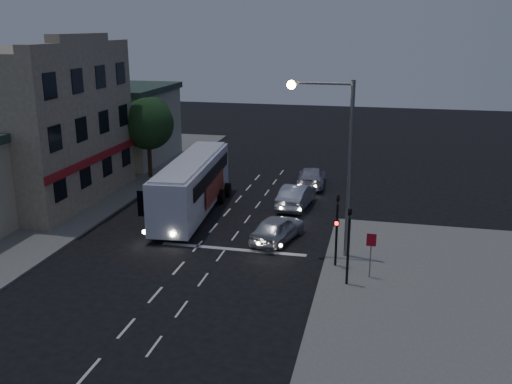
% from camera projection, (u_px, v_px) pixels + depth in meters
% --- Properties ---
extents(ground, '(120.00, 120.00, 0.00)m').
position_uv_depth(ground, '(185.00, 260.00, 29.28)').
color(ground, black).
extents(sidewalk_near, '(12.00, 24.00, 0.12)m').
position_uv_depth(sidewalk_near, '(460.00, 326.00, 22.77)').
color(sidewalk_near, slate).
rests_on(sidewalk_near, ground).
extents(sidewalk_far, '(12.00, 50.00, 0.12)m').
position_uv_depth(sidewalk_far, '(46.00, 199.00, 39.49)').
color(sidewalk_far, slate).
rests_on(sidewalk_far, ground).
extents(road_markings, '(8.00, 30.55, 0.01)m').
position_uv_depth(road_markings, '(227.00, 240.00, 32.10)').
color(road_markings, silver).
rests_on(road_markings, ground).
extents(tour_bus, '(3.30, 11.72, 3.55)m').
position_uv_depth(tour_bus, '(192.00, 184.00, 36.14)').
color(tour_bus, white).
rests_on(tour_bus, ground).
extents(car_suv, '(2.80, 4.66, 1.48)m').
position_uv_depth(car_suv, '(278.00, 228.00, 31.76)').
color(car_suv, silver).
rests_on(car_suv, ground).
extents(car_sedan_a, '(2.11, 4.84, 1.55)m').
position_uv_depth(car_sedan_a, '(296.00, 196.00, 37.64)').
color(car_sedan_a, '#B7BAC9').
rests_on(car_sedan_a, ground).
extents(car_sedan_b, '(2.31, 4.93, 1.39)m').
position_uv_depth(car_sedan_b, '(311.00, 177.00, 42.65)').
color(car_sedan_b, silver).
rests_on(car_sedan_b, ground).
extents(traffic_signal_main, '(0.25, 0.35, 4.10)m').
position_uv_depth(traffic_signal_main, '(337.00, 222.00, 27.72)').
color(traffic_signal_main, black).
rests_on(traffic_signal_main, sidewalk_near).
extents(traffic_signal_side, '(0.18, 0.15, 4.10)m').
position_uv_depth(traffic_signal_side, '(349.00, 237.00, 25.72)').
color(traffic_signal_side, black).
rests_on(traffic_signal_side, sidewalk_near).
extents(regulatory_sign, '(0.45, 0.12, 2.20)m').
position_uv_depth(regulatory_sign, '(371.00, 248.00, 26.64)').
color(regulatory_sign, slate).
rests_on(regulatory_sign, sidewalk_near).
extents(streetlight, '(3.32, 0.44, 9.00)m').
position_uv_depth(streetlight, '(337.00, 149.00, 28.17)').
color(streetlight, slate).
rests_on(streetlight, sidewalk_near).
extents(main_building, '(10.12, 12.00, 11.00)m').
position_uv_depth(main_building, '(26.00, 125.00, 38.26)').
color(main_building, gray).
rests_on(main_building, sidewalk_far).
extents(low_building_north, '(9.40, 9.40, 6.50)m').
position_uv_depth(low_building_north, '(115.00, 123.00, 49.89)').
color(low_building_north, '#C0B799').
rests_on(low_building_north, sidewalk_far).
extents(street_tree, '(4.00, 4.00, 6.20)m').
position_uv_depth(street_tree, '(148.00, 121.00, 43.80)').
color(street_tree, black).
rests_on(street_tree, sidewalk_far).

